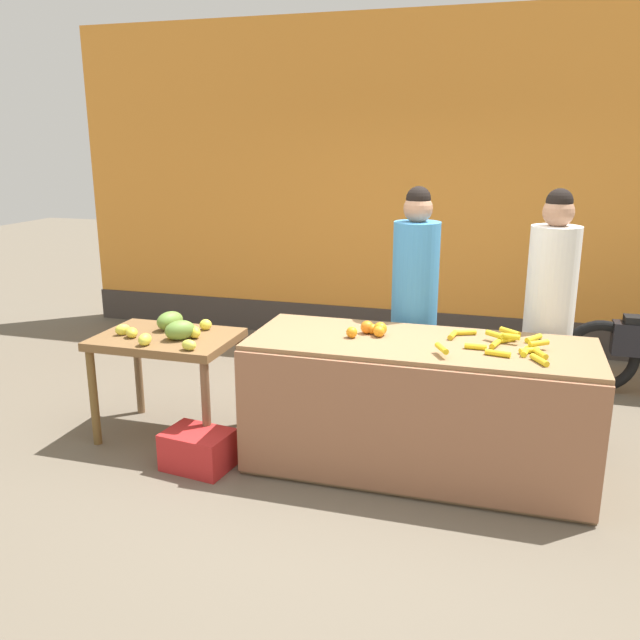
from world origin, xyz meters
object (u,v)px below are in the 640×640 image
(vendor_woman_white_shirt, at_px, (548,320))
(produce_crate, at_px, (198,450))
(produce_sack, at_px, (302,375))
(vendor_woman_blue_shirt, at_px, (414,310))

(vendor_woman_white_shirt, distance_m, produce_crate, 2.59)
(produce_sack, bearing_deg, vendor_woman_blue_shirt, -13.69)
(produce_crate, bearing_deg, vendor_woman_white_shirt, 26.02)
(vendor_woman_white_shirt, bearing_deg, produce_sack, 172.86)
(vendor_woman_blue_shirt, distance_m, vendor_woman_white_shirt, 0.95)
(vendor_woman_white_shirt, relative_size, produce_sack, 3.94)
(vendor_woman_white_shirt, xyz_separation_m, produce_crate, (-2.22, -1.08, -0.80))
(vendor_woman_blue_shirt, height_order, produce_sack, vendor_woman_blue_shirt)
(vendor_woman_blue_shirt, relative_size, produce_crate, 4.17)
(produce_crate, distance_m, produce_sack, 1.36)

